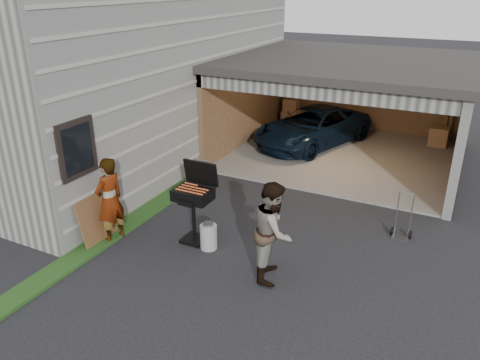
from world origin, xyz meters
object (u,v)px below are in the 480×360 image
object	(u,v)px
man	(273,231)
hand_truck	(401,229)
propane_tank	(209,237)
minivan	(312,129)
woman	(110,200)
bbq_grill	(194,197)
plywood_panel	(97,219)

from	to	relation	value
man	hand_truck	xyz separation A→B (m)	(1.84, 2.44, -0.72)
man	propane_tank	size ratio (longest dim) A/B	3.60
minivan	woman	bearing A→B (deg)	-83.50
bbq_grill	hand_truck	world-z (taller)	bbq_grill
minivan	plywood_panel	size ratio (longest dim) A/B	4.21
plywood_panel	hand_truck	size ratio (longest dim) A/B	0.99
man	plywood_panel	xyz separation A→B (m)	(-3.62, -0.47, -0.42)
woman	bbq_grill	world-z (taller)	woman
minivan	plywood_panel	xyz separation A→B (m)	(-1.95, -7.57, -0.09)
woman	hand_truck	bearing A→B (deg)	125.28
woman	plywood_panel	size ratio (longest dim) A/B	1.79
minivan	bbq_grill	world-z (taller)	bbq_grill
woman	plywood_panel	xyz separation A→B (m)	(-0.24, -0.17, -0.40)
propane_tank	plywood_panel	world-z (taller)	plywood_panel
minivan	hand_truck	size ratio (longest dim) A/B	4.17
woman	man	xyz separation A→B (m)	(3.38, 0.30, 0.02)
minivan	plywood_panel	distance (m)	7.82
hand_truck	woman	bearing A→B (deg)	-153.08
woman	man	size ratio (longest dim) A/B	0.98
woman	hand_truck	size ratio (longest dim) A/B	1.77
woman	hand_truck	distance (m)	5.94
man	bbq_grill	world-z (taller)	man
minivan	man	distance (m)	7.30
minivan	hand_truck	xyz separation A→B (m)	(3.51, -4.66, -0.39)
bbq_grill	hand_truck	distance (m)	4.30
propane_tank	plywood_panel	size ratio (longest dim) A/B	0.51
bbq_grill	minivan	bearing A→B (deg)	88.19
hand_truck	plywood_panel	bearing A→B (deg)	-152.72
minivan	propane_tank	world-z (taller)	minivan
hand_truck	minivan	bearing A→B (deg)	126.26
woman	plywood_panel	bearing A→B (deg)	-47.11
bbq_grill	plywood_panel	distance (m)	2.02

